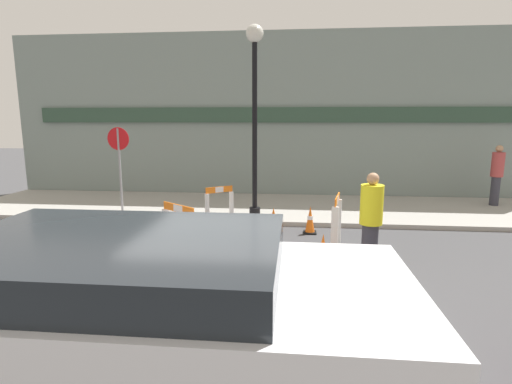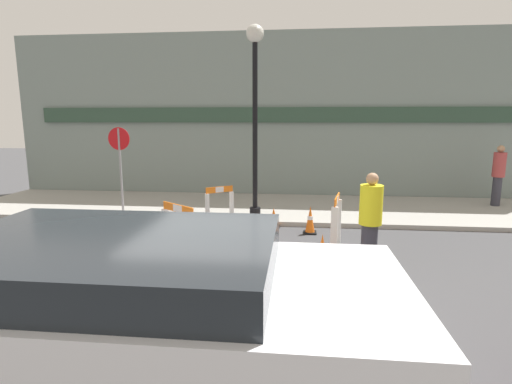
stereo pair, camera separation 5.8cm
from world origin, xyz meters
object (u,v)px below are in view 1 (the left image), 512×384
streetlamp_post (255,96)px  stop_sign (119,157)px  person_worker (371,219)px  parked_car_1 (122,340)px  person_pedestrian (497,173)px

streetlamp_post → stop_sign: size_ratio=2.07×
person_worker → parked_car_1: bearing=93.5°
streetlamp_post → person_pedestrian: size_ratio=2.69×
person_worker → parked_car_1: (-2.61, -4.34, 0.09)m
person_pedestrian → person_worker: bearing=42.5°
stop_sign → person_worker: size_ratio=1.34×
parked_car_1 → person_worker: bearing=59.0°
person_worker → parked_car_1: size_ratio=0.41×
streetlamp_post → stop_sign: (-3.62, -0.04, -1.56)m
stop_sign → person_worker: stop_sign is taller
person_pedestrian → stop_sign: bearing=4.5°
stop_sign → person_pedestrian: stop_sign is taller
stop_sign → person_pedestrian: (10.61, 2.13, -0.59)m
streetlamp_post → person_pedestrian: streetlamp_post is taller
person_worker → person_pedestrian: 7.08m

